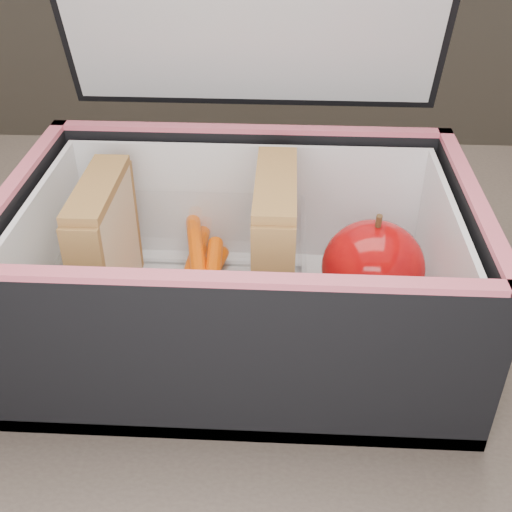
{
  "coord_description": "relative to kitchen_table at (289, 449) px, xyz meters",
  "views": [
    {
      "loc": [
        -0.01,
        -0.34,
        1.08
      ],
      "look_at": [
        -0.03,
        0.05,
        0.81
      ],
      "focal_mm": 45.0,
      "sensor_mm": 36.0,
      "label": 1
    }
  ],
  "objects": [
    {
      "name": "sandwich_right",
      "position": [
        -0.02,
        0.05,
        0.16
      ],
      "size": [
        0.03,
        0.1,
        0.11
      ],
      "color": "beige",
      "rests_on": "plastic_tub"
    },
    {
      "name": "kitchen_table",
      "position": [
        0.0,
        0.0,
        0.0
      ],
      "size": [
        1.2,
        0.8,
        0.75
      ],
      "color": "brown",
      "rests_on": "ground"
    },
    {
      "name": "lunch_bag",
      "position": [
        -0.04,
        0.04,
        0.16
      ],
      "size": [
        0.32,
        0.28,
        0.32
      ],
      "color": "black",
      "rests_on": "kitchen_table"
    },
    {
      "name": "paper_napkin",
      "position": [
        0.06,
        0.05,
        0.11
      ],
      "size": [
        0.09,
        0.09,
        0.01
      ],
      "primitive_type": "cube",
      "rotation": [
        0.0,
        0.0,
        0.34
      ],
      "color": "white",
      "rests_on": "lunch_bag"
    },
    {
      "name": "sandwich_left",
      "position": [
        -0.14,
        0.05,
        0.16
      ],
      "size": [
        0.03,
        0.09,
        0.1
      ],
      "color": "beige",
      "rests_on": "plastic_tub"
    },
    {
      "name": "plastic_tub",
      "position": [
        -0.08,
        0.05,
        0.14
      ],
      "size": [
        0.17,
        0.12,
        0.07
      ],
      "primitive_type": null,
      "color": "white",
      "rests_on": "lunch_bag"
    },
    {
      "name": "red_apple",
      "position": [
        0.06,
        0.05,
        0.15
      ],
      "size": [
        0.08,
        0.08,
        0.08
      ],
      "rotation": [
        0.0,
        0.0,
        -0.02
      ],
      "color": "#8E0409",
      "rests_on": "paper_napkin"
    },
    {
      "name": "carrot_sticks",
      "position": [
        -0.07,
        0.06,
        0.12
      ],
      "size": [
        0.04,
        0.16,
        0.03
      ],
      "color": "#E25A01",
      "rests_on": "plastic_tub"
    }
  ]
}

